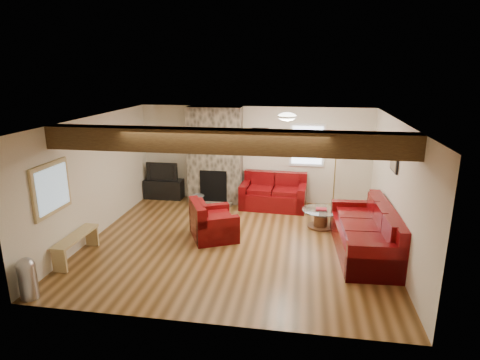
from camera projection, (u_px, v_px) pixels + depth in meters
The scene contains 18 objects.
room at pixel (237, 183), 7.86m from camera, with size 8.00×8.00×8.00m.
oak_beam at pixel (224, 141), 6.39m from camera, with size 6.00×0.36×0.38m, color black.
chimney_breast at pixel (215, 157), 10.39m from camera, with size 1.40×0.67×2.50m.
back_window at pixel (307, 145), 10.15m from camera, with size 0.90×0.08×1.10m, color white, non-canonical shape.
hatch_window at pixel (52, 188), 6.84m from camera, with size 0.08×1.00×0.90m, color tan, non-canonical shape.
ceiling_dome at pixel (287, 118), 8.26m from camera, with size 0.40×0.40×0.18m, color #F1E8CD, non-canonical shape.
artwork_back at pixel (260, 138), 10.30m from camera, with size 0.42×0.06×0.52m, color black, non-canonical shape.
artwork_right at pixel (394, 161), 7.56m from camera, with size 0.06×0.55×0.42m, color black, non-canonical shape.
sofa_three at pixel (365, 230), 7.61m from camera, with size 2.40×1.00×0.93m, color #47050A, non-canonical shape.
loveseat at pixel (273, 191), 10.12m from camera, with size 1.62×0.93×0.86m, color #47050A, non-canonical shape.
armchair_red at pixel (214, 219), 8.34m from camera, with size 0.98×0.86×0.79m, color #47050A, non-canonical shape.
coffee_table at pixel (321, 218), 8.91m from camera, with size 0.85×0.85×0.44m.
tv_cabinet at pixel (164, 189), 10.91m from camera, with size 1.04×0.41×0.52m, color black.
television at pixel (163, 171), 10.78m from camera, with size 0.86×0.11×0.50m, color black.
floor_lamp at pixel (336, 154), 9.93m from camera, with size 0.41×0.41×1.62m.
pine_bench at pixel (77, 247), 7.45m from camera, with size 0.28×1.20×0.45m, color tan, non-canonical shape.
pedal_bin at pixel (27, 278), 6.12m from camera, with size 0.27×0.27×0.68m, color #A9A8AD, non-canonical shape.
coal_bucket at pixel (198, 201), 10.25m from camera, with size 0.33×0.33×0.31m, color slate, non-canonical shape.
Camera 1 is at (1.27, -7.45, 3.43)m, focal length 30.00 mm.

